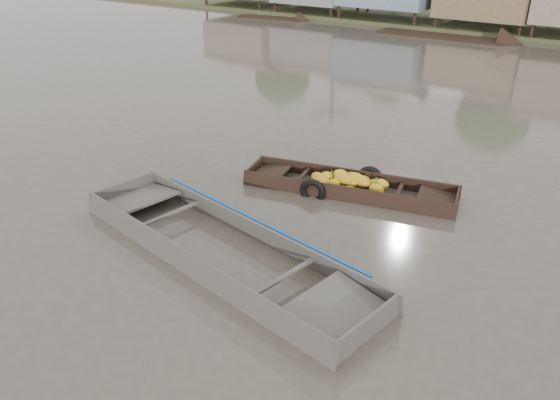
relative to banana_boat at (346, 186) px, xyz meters
The scene contains 3 objects.
ground 3.24m from the banana_boat, 92.08° to the right, with size 120.00×120.00×0.00m, color #4C433A.
banana_boat is the anchor object (origin of this frame).
viewer_boat 4.24m from the banana_boat, 99.16° to the right, with size 7.88×3.27×0.62m.
Camera 1 is at (5.90, -8.31, 6.23)m, focal length 35.00 mm.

